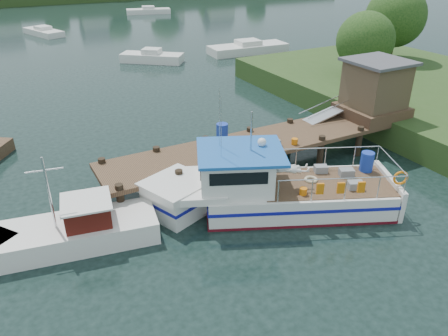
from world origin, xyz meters
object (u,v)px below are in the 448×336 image
lobster_boat (267,189)px  moored_far (148,11)px  moored_d (44,32)px  moored_c (248,48)px  moored_b (152,57)px  work_boat (68,231)px  dock (338,109)px

lobster_boat → moored_far: size_ratio=1.43×
moored_d → moored_far: bearing=44.0°
lobster_boat → moored_far: lobster_boat is taller
moored_c → moored_d: size_ratio=1.23×
moored_b → moored_d: 20.27m
work_boat → moored_d: size_ratio=1.03×
moored_b → moored_d: (-6.81, 19.09, -0.07)m
dock → moored_d: dock is taller
dock → moored_b: 23.05m
moored_c → moored_d: moored_c is taller
moored_c → moored_d: bearing=143.6°
dock → work_boat: 14.42m
dock → lobster_boat: bearing=-152.6°
moored_b → moored_c: (9.90, -0.87, 0.00)m
work_boat → moored_d: (5.48, 43.99, -0.17)m
moored_far → moored_d: bearing=-146.5°
work_boat → moored_c: work_boat is taller
dock → moored_b: (-1.89, 22.90, -1.78)m
dock → work_boat: (-14.18, -1.99, -1.67)m
work_boat → moored_far: 59.89m
work_boat → moored_d: 44.33m
moored_b → moored_d: bearing=113.7°
dock → moored_d: size_ratio=2.49×
moored_far → moored_c: moored_c is taller
lobster_boat → moored_far: bearing=99.1°
moored_far → moored_c: size_ratio=0.87×
lobster_boat → moored_b: 26.70m
work_boat → moored_c: size_ratio=0.84×
lobster_boat → moored_d: 45.43m
dock → lobster_boat: 7.48m
work_boat → moored_c: 32.71m
dock → moored_d: (-8.70, 42.00, -1.84)m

